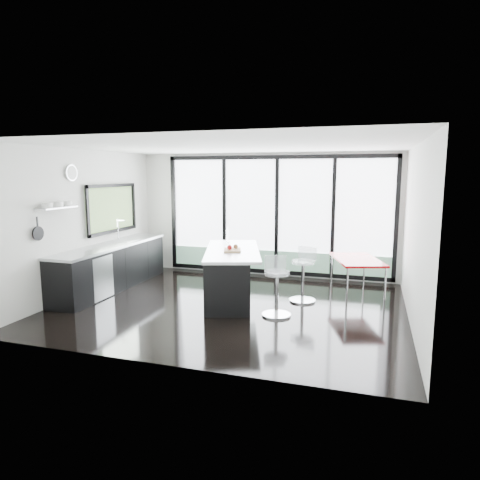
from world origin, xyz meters
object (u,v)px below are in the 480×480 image
(bar_stool_near, at_px, (277,293))
(bar_stool_far, at_px, (303,281))
(island, at_px, (229,274))
(red_table, at_px, (356,277))

(bar_stool_near, height_order, bar_stool_far, bar_stool_far)
(island, height_order, bar_stool_near, island)
(bar_stool_near, distance_m, bar_stool_far, 0.99)
(island, distance_m, bar_stool_far, 1.39)
(island, xyz_separation_m, bar_stool_far, (1.37, 0.22, -0.09))
(island, distance_m, red_table, 2.46)
(red_table, bearing_deg, bar_stool_far, -143.97)
(bar_stool_near, xyz_separation_m, red_table, (1.21, 1.62, -0.02))
(bar_stool_far, xyz_separation_m, red_table, (0.93, 0.67, -0.02))
(island, distance_m, bar_stool_near, 1.31)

